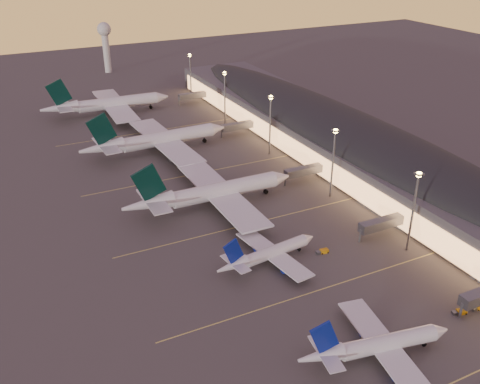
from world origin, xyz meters
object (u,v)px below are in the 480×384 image
(airliner_narrow_north, at_px, (268,254))
(baggage_tug_c, at_px, (323,251))
(airliner_wide_near, at_px, (211,193))
(airliner_wide_far, at_px, (107,104))
(baggage_tug_b, at_px, (478,308))
(radar_tower, at_px, (105,39))
(airliner_narrow_south, at_px, (376,345))
(airliner_wide_mid, at_px, (156,140))
(baggage_tug_a, at_px, (460,312))

(airliner_narrow_north, bearing_deg, baggage_tug_c, -15.88)
(airliner_wide_near, bearing_deg, airliner_wide_far, 93.69)
(airliner_wide_near, distance_m, baggage_tug_b, 90.55)
(airliner_wide_far, bearing_deg, radar_tower, 77.65)
(baggage_tug_b, distance_m, baggage_tug_c, 44.59)
(airliner_narrow_south, relative_size, airliner_wide_near, 0.60)
(airliner_wide_mid, xyz_separation_m, baggage_tug_b, (39.12, -138.66, -4.98))
(airliner_narrow_south, bearing_deg, airliner_wide_near, 102.29)
(airliner_narrow_north, xyz_separation_m, airliner_wide_mid, (-1.15, 96.51, 2.29))
(airliner_wide_near, bearing_deg, airliner_wide_mid, 91.14)
(baggage_tug_a, height_order, baggage_tug_c, baggage_tug_c)
(airliner_narrow_south, distance_m, airliner_wide_far, 201.85)
(airliner_wide_mid, height_order, baggage_tug_a, airliner_wide_mid)
(airliner_narrow_north, relative_size, airliner_wide_mid, 0.52)
(baggage_tug_a, xyz_separation_m, baggage_tug_b, (5.57, -0.79, -0.05))
(airliner_wide_far, xyz_separation_m, radar_tower, (22.54, 89.87, 16.43))
(airliner_narrow_south, relative_size, radar_tower, 1.15)
(baggage_tug_a, bearing_deg, airliner_narrow_north, 144.07)
(airliner_narrow_north, relative_size, airliner_wide_far, 0.52)
(airliner_narrow_south, relative_size, airliner_wide_mid, 0.57)
(airliner_narrow_south, height_order, baggage_tug_c, airliner_narrow_south)
(airliner_wide_mid, bearing_deg, airliner_wide_far, 93.11)
(airliner_wide_far, bearing_deg, airliner_wide_near, -84.86)
(airliner_wide_far, height_order, baggage_tug_c, airliner_wide_far)
(airliner_wide_far, relative_size, baggage_tug_c, 16.73)
(airliner_wide_near, distance_m, radar_tower, 209.00)
(airliner_narrow_north, bearing_deg, baggage_tug_a, -59.30)
(airliner_narrow_north, bearing_deg, airliner_wide_far, 85.28)
(airliner_wide_near, distance_m, baggage_tug_c, 46.15)
(airliner_narrow_north, height_order, radar_tower, radar_tower)
(airliner_wide_near, height_order, radar_tower, radar_tower)
(airliner_wide_near, height_order, baggage_tug_c, airliner_wide_near)
(baggage_tug_b, bearing_deg, airliner_wide_near, 118.75)
(airliner_wide_mid, xyz_separation_m, baggage_tug_c, (18.53, -99.11, -4.92))
(radar_tower, relative_size, baggage_tug_b, 9.58)
(airliner_narrow_south, bearing_deg, radar_tower, 97.52)
(radar_tower, bearing_deg, baggage_tug_a, -86.60)
(airliner_wide_near, height_order, baggage_tug_a, airliner_wide_near)
(baggage_tug_a, bearing_deg, airliner_narrow_south, -159.01)
(airliner_narrow_south, height_order, baggage_tug_b, airliner_narrow_south)
(radar_tower, height_order, baggage_tug_b, radar_tower)
(airliner_wide_mid, height_order, radar_tower, radar_tower)
(airliner_wide_far, xyz_separation_m, baggage_tug_b, (45.29, -199.81, -4.99))
(baggage_tug_a, xyz_separation_m, baggage_tug_c, (-15.02, 38.76, 0.02))
(radar_tower, distance_m, baggage_tug_b, 291.36)
(airliner_narrow_south, height_order, baggage_tug_a, airliner_narrow_south)
(airliner_narrow_south, xyz_separation_m, baggage_tug_c, (14.16, 41.31, -2.94))
(airliner_narrow_north, relative_size, radar_tower, 1.05)
(airliner_wide_near, bearing_deg, baggage_tug_c, -67.06)
(airliner_narrow_south, bearing_deg, baggage_tug_a, 14.87)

